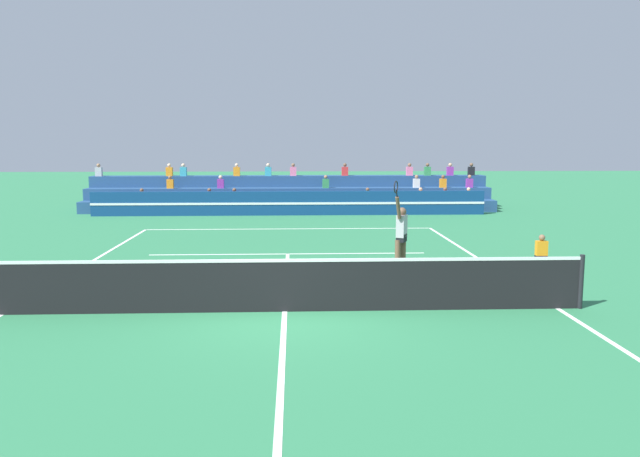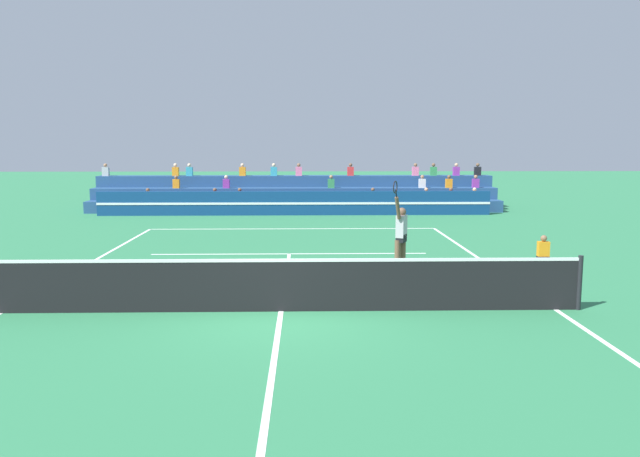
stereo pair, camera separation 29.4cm
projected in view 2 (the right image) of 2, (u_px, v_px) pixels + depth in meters
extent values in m
plane|color=#2D7A4C|center=(281.00, 311.00, 12.35)|extent=(120.00, 120.00, 0.00)
cube|color=white|center=(293.00, 229.00, 24.13)|extent=(11.00, 0.10, 0.01)
cube|color=white|center=(1.00, 313.00, 12.22)|extent=(0.10, 23.80, 0.01)
cube|color=white|center=(556.00, 310.00, 12.47)|extent=(0.10, 23.80, 0.01)
cube|color=white|center=(289.00, 254.00, 18.71)|extent=(8.25, 0.10, 0.01)
cube|color=white|center=(281.00, 311.00, 12.34)|extent=(0.10, 12.85, 0.01)
cylinder|color=black|center=(579.00, 283.00, 12.41)|extent=(0.10, 0.10, 1.10)
cube|color=black|center=(281.00, 287.00, 12.28)|extent=(11.90, 0.02, 1.00)
cube|color=white|center=(281.00, 260.00, 12.20)|extent=(11.90, 0.04, 0.06)
cube|color=navy|center=(295.00, 203.00, 28.60)|extent=(18.00, 0.24, 1.10)
cube|color=white|center=(295.00, 204.00, 28.47)|extent=(18.00, 0.02, 0.10)
cube|color=navy|center=(295.00, 206.00, 29.90)|extent=(19.85, 0.95, 0.55)
cube|color=teal|center=(373.00, 196.00, 29.75)|extent=(0.32, 0.22, 0.44)
sphere|color=brown|center=(373.00, 190.00, 29.71)|extent=(0.18, 0.18, 0.18)
cube|color=purple|center=(240.00, 197.00, 29.60)|extent=(0.32, 0.22, 0.44)
sphere|color=brown|center=(240.00, 190.00, 29.56)|extent=(0.18, 0.18, 0.18)
cube|color=orange|center=(474.00, 196.00, 29.87)|extent=(0.32, 0.22, 0.44)
sphere|color=beige|center=(475.00, 189.00, 29.82)|extent=(0.18, 0.18, 0.18)
cube|color=purple|center=(215.00, 197.00, 29.57)|extent=(0.32, 0.22, 0.44)
sphere|color=brown|center=(215.00, 190.00, 29.53)|extent=(0.18, 0.18, 0.18)
cube|color=orange|center=(426.00, 196.00, 29.81)|extent=(0.32, 0.22, 0.44)
sphere|color=tan|center=(426.00, 189.00, 29.77)|extent=(0.18, 0.18, 0.18)
cube|color=silver|center=(148.00, 197.00, 29.50)|extent=(0.32, 0.22, 0.44)
sphere|color=brown|center=(148.00, 190.00, 29.46)|extent=(0.18, 0.18, 0.18)
cube|color=pink|center=(451.00, 196.00, 29.84)|extent=(0.32, 0.22, 0.44)
sphere|color=brown|center=(451.00, 189.00, 29.79)|extent=(0.18, 0.18, 0.18)
cube|color=navy|center=(295.00, 199.00, 30.80)|extent=(19.85, 0.95, 1.10)
cube|color=purple|center=(476.00, 183.00, 30.74)|extent=(0.32, 0.22, 0.44)
sphere|color=#9E7051|center=(476.00, 177.00, 30.69)|extent=(0.18, 0.18, 0.18)
cube|color=#338C4C|center=(331.00, 183.00, 30.57)|extent=(0.32, 0.22, 0.44)
sphere|color=#9E7051|center=(331.00, 177.00, 30.53)|extent=(0.18, 0.18, 0.18)
cube|color=silver|center=(422.00, 183.00, 30.68)|extent=(0.32, 0.22, 0.44)
sphere|color=#9E7051|center=(422.00, 177.00, 30.63)|extent=(0.18, 0.18, 0.18)
cube|color=orange|center=(176.00, 184.00, 30.39)|extent=(0.32, 0.22, 0.44)
sphere|color=brown|center=(176.00, 177.00, 30.35)|extent=(0.18, 0.18, 0.18)
cube|color=orange|center=(449.00, 183.00, 30.71)|extent=(0.32, 0.22, 0.44)
sphere|color=brown|center=(449.00, 177.00, 30.66)|extent=(0.18, 0.18, 0.18)
cube|color=purple|center=(226.00, 184.00, 30.45)|extent=(0.32, 0.22, 0.44)
sphere|color=beige|center=(226.00, 177.00, 30.41)|extent=(0.18, 0.18, 0.18)
cube|color=navy|center=(296.00, 192.00, 31.71)|extent=(19.85, 0.95, 1.65)
cube|color=black|center=(478.00, 171.00, 31.61)|extent=(0.32, 0.22, 0.44)
sphere|color=brown|center=(478.00, 165.00, 31.57)|extent=(0.18, 0.18, 0.18)
cube|color=pink|center=(415.00, 171.00, 31.54)|extent=(0.32, 0.22, 0.44)
sphere|color=brown|center=(415.00, 165.00, 31.49)|extent=(0.18, 0.18, 0.18)
cube|color=purple|center=(456.00, 171.00, 31.59)|extent=(0.32, 0.22, 0.44)
sphere|color=tan|center=(456.00, 165.00, 31.54)|extent=(0.18, 0.18, 0.18)
cube|color=red|center=(351.00, 171.00, 31.46)|extent=(0.32, 0.22, 0.44)
sphere|color=brown|center=(351.00, 165.00, 31.42)|extent=(0.18, 0.18, 0.18)
cube|color=teal|center=(189.00, 172.00, 31.27)|extent=(0.32, 0.22, 0.44)
sphere|color=beige|center=(189.00, 165.00, 31.23)|extent=(0.18, 0.18, 0.18)
cube|color=teal|center=(274.00, 171.00, 31.37)|extent=(0.32, 0.22, 0.44)
sphere|color=beige|center=(274.00, 165.00, 31.32)|extent=(0.18, 0.18, 0.18)
cube|color=orange|center=(176.00, 172.00, 31.25)|extent=(0.32, 0.22, 0.44)
sphere|color=beige|center=(175.00, 165.00, 31.21)|extent=(0.18, 0.18, 0.18)
cube|color=orange|center=(243.00, 171.00, 31.33)|extent=(0.32, 0.22, 0.44)
sphere|color=beige|center=(242.00, 165.00, 31.29)|extent=(0.18, 0.18, 0.18)
cube|color=#338C4C|center=(433.00, 171.00, 31.56)|extent=(0.32, 0.22, 0.44)
sphere|color=brown|center=(434.00, 165.00, 31.51)|extent=(0.18, 0.18, 0.18)
cube|color=pink|center=(299.00, 171.00, 31.40)|extent=(0.32, 0.22, 0.44)
sphere|color=brown|center=(299.00, 165.00, 31.35)|extent=(0.18, 0.18, 0.18)
cube|color=#B2B2B7|center=(106.00, 172.00, 31.17)|extent=(0.32, 0.22, 0.44)
sphere|color=#9E7051|center=(105.00, 165.00, 31.13)|extent=(0.18, 0.18, 0.18)
cube|color=black|center=(543.00, 264.00, 16.88)|extent=(0.28, 0.36, 0.12)
cube|color=black|center=(543.00, 259.00, 16.87)|extent=(0.28, 0.24, 0.18)
cube|color=orange|center=(543.00, 249.00, 16.83)|extent=(0.30, 0.18, 0.40)
sphere|color=brown|center=(544.00, 238.00, 16.79)|extent=(0.17, 0.17, 0.17)
cylinder|color=brown|center=(403.00, 257.00, 15.79)|extent=(0.14, 0.14, 0.90)
cylinder|color=brown|center=(397.00, 258.00, 15.62)|extent=(0.14, 0.14, 0.90)
cube|color=black|center=(401.00, 238.00, 15.64)|extent=(0.32, 0.37, 0.20)
cube|color=#B2B2B7|center=(401.00, 226.00, 15.60)|extent=(0.33, 0.41, 0.56)
sphere|color=brown|center=(402.00, 212.00, 15.55)|extent=(0.22, 0.22, 0.22)
cube|color=white|center=(404.00, 272.00, 15.83)|extent=(0.29, 0.22, 0.09)
cube|color=white|center=(399.00, 274.00, 15.66)|extent=(0.29, 0.22, 0.09)
cylinder|color=brown|center=(404.00, 227.00, 15.83)|extent=(0.09, 0.09, 0.56)
cylinder|color=brown|center=(398.00, 208.00, 15.22)|extent=(0.22, 0.34, 0.58)
cylinder|color=black|center=(396.00, 194.00, 15.02)|extent=(0.08, 0.12, 0.21)
torus|color=black|center=(395.00, 187.00, 14.93)|extent=(0.20, 0.38, 0.41)
sphere|color=#C6DB33|center=(380.00, 299.00, 13.19)|extent=(0.07, 0.07, 0.07)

